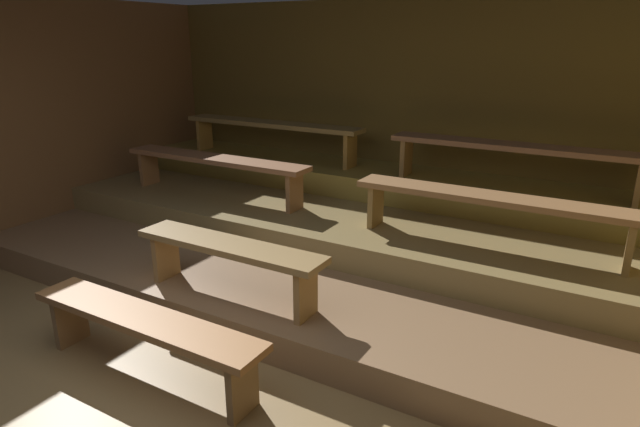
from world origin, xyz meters
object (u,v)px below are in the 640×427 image
bench_middle_left (215,163)px  bench_upper_left (271,128)px  bench_upper_right (513,151)px  bench_lower_center (229,253)px  bench_middle_right (491,203)px  bench_floor_center (145,327)px

bench_middle_left → bench_upper_left: bearing=87.0°
bench_upper_right → bench_lower_center: bearing=-122.4°
bench_middle_right → bench_floor_center: bearing=-126.6°
bench_middle_left → bench_middle_right: same height
bench_lower_center → bench_upper_left: bearing=118.3°
bench_floor_center → bench_middle_right: (1.65, 2.22, 0.51)m
bench_middle_left → bench_floor_center: bearing=-59.9°
bench_lower_center → bench_upper_left: (-1.30, 2.41, 0.52)m
bench_middle_left → bench_upper_left: size_ratio=0.95×
bench_floor_center → bench_lower_center: bench_lower_center is taller
bench_middle_left → bench_upper_right: size_ratio=0.95×
bench_middle_left → bench_upper_left: bench_upper_left is taller
bench_upper_right → bench_middle_left: bearing=-160.9°
bench_middle_right → bench_upper_right: bearing=93.0°
bench_floor_center → bench_middle_left: bearing=120.1°
bench_middle_left → bench_middle_right: (2.93, 0.00, 0.00)m
bench_floor_center → bench_lower_center: 0.84m
bench_floor_center → bench_upper_left: (-1.23, 3.21, 0.76)m
bench_middle_left → bench_upper_right: 3.06m
bench_middle_right → bench_upper_left: size_ratio=0.95×
bench_middle_right → bench_upper_right: (-0.05, 1.00, 0.25)m
bench_lower_center → bench_upper_left: bench_upper_left is taller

